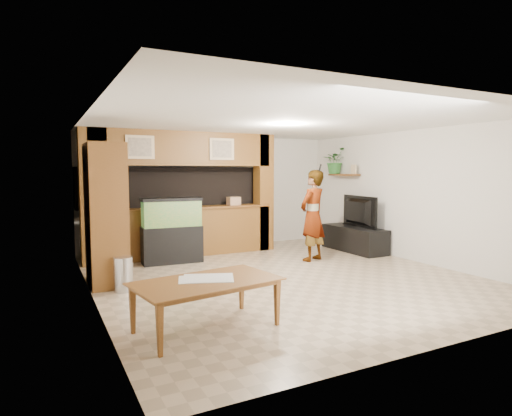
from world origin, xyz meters
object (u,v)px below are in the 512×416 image
television (355,211)px  pantry_cabinet (106,215)px  aquarium (172,231)px  dining_table (208,306)px  person (313,215)px

television → pantry_cabinet: bearing=100.9°
aquarium → dining_table: 3.74m
dining_table → person: bearing=30.0°
aquarium → television: bearing=-5.7°
aquarium → person: bearing=-19.0°
aquarium → person: size_ratio=0.70×
aquarium → television: aquarium is taller
aquarium → dining_table: size_ratio=0.79×
aquarium → television: size_ratio=1.05×
pantry_cabinet → television: (5.35, 0.42, -0.22)m
pantry_cabinet → dining_table: size_ratio=1.38×
television → person: (-1.43, -0.42, 0.02)m
dining_table → pantry_cabinet: bearing=96.5°
television → person: 1.49m
dining_table → aquarium: bearing=71.1°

